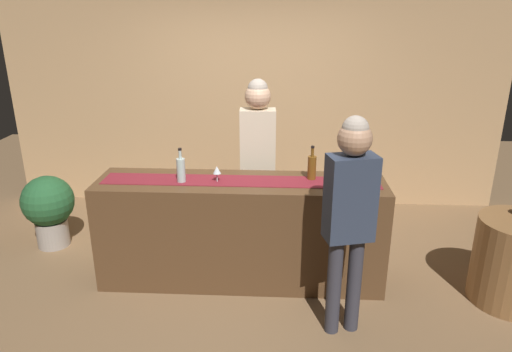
% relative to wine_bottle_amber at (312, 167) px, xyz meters
% --- Properties ---
extents(ground_plane, '(10.00, 10.00, 0.00)m').
position_rel_wine_bottle_amber_xyz_m(ground_plane, '(-0.61, -0.08, -1.07)').
color(ground_plane, brown).
extents(back_wall, '(6.00, 0.12, 2.90)m').
position_rel_wine_bottle_amber_xyz_m(back_wall, '(-0.61, 1.82, 0.38)').
color(back_wall, tan).
rests_on(back_wall, ground).
extents(bar_counter, '(2.51, 0.60, 0.96)m').
position_rel_wine_bottle_amber_xyz_m(bar_counter, '(-0.61, -0.08, -0.59)').
color(bar_counter, '#543821').
rests_on(bar_counter, ground).
extents(counter_runner_cloth, '(2.38, 0.28, 0.01)m').
position_rel_wine_bottle_amber_xyz_m(counter_runner_cloth, '(-0.61, -0.08, -0.11)').
color(counter_runner_cloth, maroon).
rests_on(counter_runner_cloth, bar_counter).
extents(wine_bottle_amber, '(0.07, 0.07, 0.30)m').
position_rel_wine_bottle_amber_xyz_m(wine_bottle_amber, '(0.00, 0.00, 0.00)').
color(wine_bottle_amber, brown).
rests_on(wine_bottle_amber, bar_counter).
extents(wine_bottle_clear, '(0.07, 0.07, 0.30)m').
position_rel_wine_bottle_amber_xyz_m(wine_bottle_clear, '(-1.12, -0.13, 0.00)').
color(wine_bottle_clear, '#B2C6C1').
rests_on(wine_bottle_clear, bar_counter).
extents(wine_glass_near_customer, '(0.07, 0.07, 0.14)m').
position_rel_wine_bottle_amber_xyz_m(wine_glass_near_customer, '(0.51, -0.14, -0.01)').
color(wine_glass_near_customer, silver).
rests_on(wine_glass_near_customer, bar_counter).
extents(wine_glass_mid_counter, '(0.07, 0.07, 0.14)m').
position_rel_wine_bottle_amber_xyz_m(wine_glass_mid_counter, '(-0.81, -0.11, -0.01)').
color(wine_glass_mid_counter, silver).
rests_on(wine_glass_mid_counter, bar_counter).
extents(bartender, '(0.35, 0.25, 1.75)m').
position_rel_wine_bottle_amber_xyz_m(bartender, '(-0.49, 0.50, 0.02)').
color(bartender, '#26262B').
rests_on(bartender, ground).
extents(customer_sipping, '(0.38, 0.28, 1.69)m').
position_rel_wine_bottle_amber_xyz_m(customer_sipping, '(0.22, -0.77, -0.02)').
color(customer_sipping, '#33333D').
rests_on(customer_sipping, ground).
extents(potted_plant_tall, '(0.52, 0.52, 0.76)m').
position_rel_wine_bottle_amber_xyz_m(potted_plant_tall, '(-2.65, 0.45, -0.63)').
color(potted_plant_tall, '#9E9389').
rests_on(potted_plant_tall, ground).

